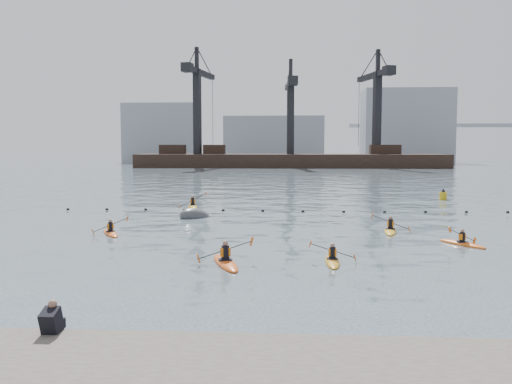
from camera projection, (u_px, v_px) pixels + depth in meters
The scene contains 12 objects.
ground at pixel (288, 292), 18.10m from camera, with size 400.00×400.00×0.00m, color #313F48.
float_line at pixel (283, 211), 40.54m from camera, with size 33.24×0.73×0.24m.
barge_pier at pixel (289, 159), 127.34m from camera, with size 72.00×19.30×29.50m.
skyline at pixel (298, 132), 166.63m from camera, with size 141.00×28.00×22.00m.
kayaker_0 at pixel (225, 262), 22.31m from camera, with size 2.31×3.55×1.22m.
kayaker_1 at pixel (332, 260), 22.67m from camera, with size 1.99×2.92×1.04m.
kayaker_2 at pixel (111, 232), 30.02m from camera, with size 1.94×2.88×1.09m.
kayaker_3 at pixel (390, 230), 30.81m from camera, with size 2.21×3.28×1.20m.
kayaker_4 at pixel (462, 243), 26.73m from camera, with size 1.98×2.69×1.08m.
kayaker_5 at pixel (193, 206), 43.34m from camera, with size 2.30×3.40×1.35m.
mooring_buoy at pixel (195, 217), 37.20m from camera, with size 2.52×1.49×1.26m, color #414446.
nav_buoy at pixel (443, 196), 49.44m from camera, with size 0.66×0.66×1.20m.
Camera 1 is at (0.05, -17.79, 4.84)m, focal length 38.00 mm.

